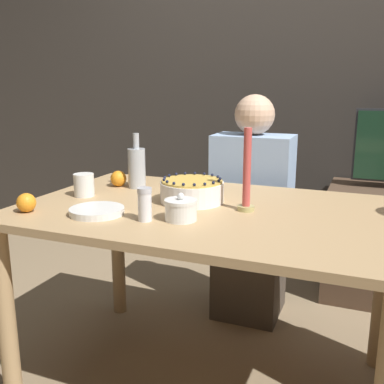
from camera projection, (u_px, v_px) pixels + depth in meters
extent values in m
plane|color=#8C7556|center=(206.00, 382.00, 1.90)|extent=(12.00, 12.00, 0.00)
cube|color=#38332D|center=(284.00, 72.00, 2.86)|extent=(8.00, 0.05, 2.60)
cube|color=tan|center=(208.00, 211.00, 1.72)|extent=(1.44, 0.92, 0.03)
cylinder|color=tan|center=(6.00, 318.00, 1.69)|extent=(0.07, 0.07, 0.73)
cylinder|color=tan|center=(118.00, 248.00, 2.41)|extent=(0.07, 0.07, 0.73)
cylinder|color=tan|center=(383.00, 289.00, 1.93)|extent=(0.07, 0.07, 0.73)
cylinder|color=white|center=(192.00, 192.00, 1.80)|extent=(0.25, 0.25, 0.08)
cylinder|color=gold|center=(192.00, 181.00, 1.79)|extent=(0.24, 0.24, 0.01)
sphere|color=#191E3D|center=(219.00, 181.00, 1.74)|extent=(0.01, 0.01, 0.01)
sphere|color=#191E3D|center=(220.00, 179.00, 1.78)|extent=(0.01, 0.01, 0.01)
sphere|color=#191E3D|center=(218.00, 177.00, 1.82)|extent=(0.01, 0.01, 0.01)
sphere|color=#191E3D|center=(212.00, 175.00, 1.85)|extent=(0.01, 0.01, 0.01)
sphere|color=#191E3D|center=(204.00, 174.00, 1.88)|extent=(0.01, 0.01, 0.01)
sphere|color=#191E3D|center=(195.00, 173.00, 1.89)|extent=(0.01, 0.01, 0.01)
sphere|color=#191E3D|center=(185.00, 173.00, 1.89)|extent=(0.01, 0.01, 0.01)
sphere|color=#191E3D|center=(176.00, 174.00, 1.87)|extent=(0.01, 0.01, 0.01)
sphere|color=#191E3D|center=(169.00, 176.00, 1.84)|extent=(0.01, 0.01, 0.01)
sphere|color=#191E3D|center=(165.00, 177.00, 1.80)|extent=(0.01, 0.01, 0.01)
sphere|color=#191E3D|center=(164.00, 180.00, 1.76)|extent=(0.01, 0.01, 0.01)
sphere|color=#191E3D|center=(167.00, 182.00, 1.73)|extent=(0.01, 0.01, 0.01)
sphere|color=#191E3D|center=(174.00, 183.00, 1.70)|extent=(0.01, 0.01, 0.01)
sphere|color=#191E3D|center=(183.00, 184.00, 1.68)|extent=(0.01, 0.01, 0.01)
sphere|color=#191E3D|center=(194.00, 185.00, 1.67)|extent=(0.01, 0.01, 0.01)
sphere|color=#191E3D|center=(205.00, 184.00, 1.68)|extent=(0.01, 0.01, 0.01)
sphere|color=#191E3D|center=(213.00, 183.00, 1.71)|extent=(0.01, 0.01, 0.01)
cylinder|color=white|center=(181.00, 212.00, 1.55)|extent=(0.11, 0.11, 0.06)
cylinder|color=white|center=(181.00, 201.00, 1.55)|extent=(0.11, 0.11, 0.01)
sphere|color=white|center=(181.00, 196.00, 1.54)|extent=(0.02, 0.02, 0.02)
cylinder|color=white|center=(145.00, 207.00, 1.54)|extent=(0.05, 0.05, 0.10)
cylinder|color=silver|center=(144.00, 190.00, 1.53)|extent=(0.05, 0.05, 0.02)
cylinder|color=white|center=(97.00, 213.00, 1.63)|extent=(0.20, 0.20, 0.01)
cylinder|color=white|center=(97.00, 211.00, 1.63)|extent=(0.20, 0.20, 0.01)
cylinder|color=white|center=(97.00, 209.00, 1.63)|extent=(0.20, 0.20, 0.01)
cylinder|color=tan|center=(246.00, 208.00, 1.68)|extent=(0.06, 0.06, 0.02)
cylinder|color=#CC4C47|center=(247.00, 168.00, 1.64)|extent=(0.03, 0.03, 0.29)
cylinder|color=#B2B7BC|center=(137.00, 168.00, 2.04)|extent=(0.08, 0.08, 0.18)
cylinder|color=#B2B7BC|center=(136.00, 141.00, 2.01)|extent=(0.03, 0.03, 0.07)
cylinder|color=white|center=(84.00, 185.00, 1.89)|extent=(0.09, 0.09, 0.10)
sphere|color=orange|center=(118.00, 179.00, 2.07)|extent=(0.07, 0.07, 0.07)
sphere|color=orange|center=(26.00, 203.00, 1.65)|extent=(0.07, 0.07, 0.07)
cube|color=#473D33|center=(250.00, 273.00, 2.44)|extent=(0.34, 0.34, 0.45)
cube|color=#99B7E0|center=(252.00, 186.00, 2.33)|extent=(0.40, 0.24, 0.53)
sphere|color=#D8AD8C|center=(255.00, 115.00, 2.24)|extent=(0.20, 0.20, 0.20)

